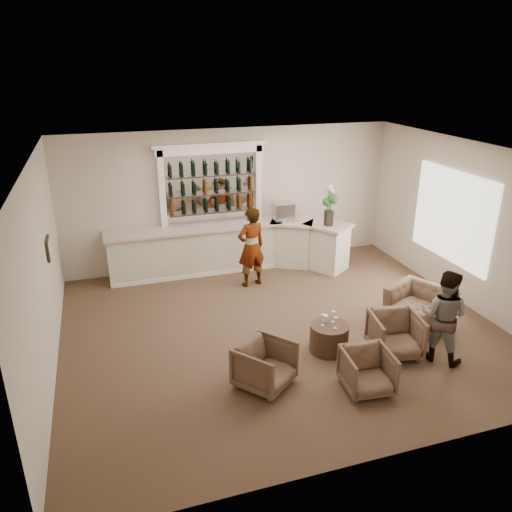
% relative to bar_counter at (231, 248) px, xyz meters
% --- Properties ---
extents(ground, '(8.00, 8.00, 0.00)m').
position_rel_bar_counter_xyz_m(ground, '(0.16, -3.00, -0.57)').
color(ground, brown).
rests_on(ground, ground).
extents(room_shell, '(8.04, 7.02, 3.32)m').
position_rel_bar_counter_xyz_m(room_shell, '(0.33, -2.29, 1.77)').
color(room_shell, beige).
rests_on(room_shell, ground).
extents(bar_counter, '(5.72, 1.80, 1.14)m').
position_rel_bar_counter_xyz_m(bar_counter, '(0.00, 0.00, 0.00)').
color(bar_counter, beige).
rests_on(bar_counter, ground).
extents(back_bar_alcove, '(2.64, 0.25, 3.00)m').
position_rel_bar_counter_xyz_m(back_bar_alcove, '(-0.34, 0.41, 1.46)').
color(back_bar_alcove, white).
rests_on(back_bar_alcove, ground).
extents(cocktail_table, '(0.68, 0.68, 0.50)m').
position_rel_bar_counter_xyz_m(cocktail_table, '(0.69, -3.97, -0.32)').
color(cocktail_table, '#462A1E').
rests_on(cocktail_table, ground).
extents(sommelier, '(0.74, 0.57, 1.81)m').
position_rel_bar_counter_xyz_m(sommelier, '(0.21, -0.95, 0.33)').
color(sommelier, gray).
rests_on(sommelier, ground).
extents(guest, '(0.98, 1.00, 1.62)m').
position_rel_bar_counter_xyz_m(guest, '(2.36, -4.76, 0.24)').
color(guest, gray).
rests_on(guest, ground).
extents(armchair_left, '(1.11, 1.12, 0.73)m').
position_rel_bar_counter_xyz_m(armchair_left, '(-0.69, -4.58, -0.21)').
color(armchair_left, brown).
rests_on(armchair_left, ground).
extents(armchair_center, '(0.79, 0.80, 0.67)m').
position_rel_bar_counter_xyz_m(armchair_center, '(0.76, -5.16, -0.24)').
color(armchair_center, brown).
rests_on(armchair_center, ground).
extents(armchair_right, '(0.93, 0.95, 0.75)m').
position_rel_bar_counter_xyz_m(armchair_right, '(1.72, -4.41, -0.20)').
color(armchair_right, brown).
rests_on(armchair_right, ground).
extents(armchair_far, '(1.35, 1.41, 0.71)m').
position_rel_bar_counter_xyz_m(armchair_far, '(2.77, -3.61, -0.22)').
color(armchair_far, brown).
rests_on(armchair_far, ground).
extents(espresso_machine, '(0.50, 0.43, 0.42)m').
position_rel_bar_counter_xyz_m(espresso_machine, '(1.32, 0.02, 0.78)').
color(espresso_machine, silver).
rests_on(espresso_machine, bar_counter).
extents(flower_vase, '(0.25, 0.25, 0.96)m').
position_rel_bar_counter_xyz_m(flower_vase, '(2.17, -0.71, 1.11)').
color(flower_vase, black).
rests_on(flower_vase, bar_counter).
extents(wine_glass_bar_left, '(0.07, 0.07, 0.21)m').
position_rel_bar_counter_xyz_m(wine_glass_bar_left, '(0.74, 0.04, 0.67)').
color(wine_glass_bar_left, white).
rests_on(wine_glass_bar_left, bar_counter).
extents(wine_glass_bar_right, '(0.07, 0.07, 0.21)m').
position_rel_bar_counter_xyz_m(wine_glass_bar_right, '(0.62, 0.02, 0.67)').
color(wine_glass_bar_right, white).
rests_on(wine_glass_bar_right, bar_counter).
extents(wine_glass_tbl_a, '(0.07, 0.07, 0.21)m').
position_rel_bar_counter_xyz_m(wine_glass_tbl_a, '(0.57, -3.94, 0.03)').
color(wine_glass_tbl_a, white).
rests_on(wine_glass_tbl_a, cocktail_table).
extents(wine_glass_tbl_b, '(0.07, 0.07, 0.21)m').
position_rel_bar_counter_xyz_m(wine_glass_tbl_b, '(0.79, -3.89, 0.03)').
color(wine_glass_tbl_b, white).
rests_on(wine_glass_tbl_b, cocktail_table).
extents(wine_glass_tbl_c, '(0.07, 0.07, 0.21)m').
position_rel_bar_counter_xyz_m(wine_glass_tbl_c, '(0.73, -4.10, 0.03)').
color(wine_glass_tbl_c, white).
rests_on(wine_glass_tbl_c, cocktail_table).
extents(napkin_holder, '(0.08, 0.08, 0.12)m').
position_rel_bar_counter_xyz_m(napkin_holder, '(0.67, -3.83, -0.01)').
color(napkin_holder, white).
rests_on(napkin_holder, cocktail_table).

